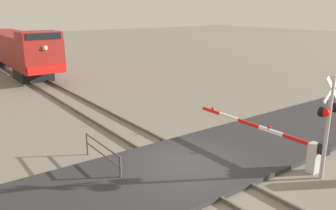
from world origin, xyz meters
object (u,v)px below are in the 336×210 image
object	(u,v)px
locomotive	(18,49)
crossing_gate	(292,144)
guard_railing	(102,152)
crossing_signal	(329,117)

from	to	relation	value
locomotive	crossing_gate	distance (m)	27.50
crossing_gate	guard_railing	size ratio (longest dim) A/B	2.27
crossing_gate	guard_railing	world-z (taller)	crossing_gate
crossing_signal	locomotive	bearing A→B (deg)	96.43
crossing_signal	crossing_gate	size ratio (longest dim) A/B	0.57
locomotive	crossing_gate	bearing A→B (deg)	-82.85
locomotive	crossing_signal	xyz separation A→B (m)	(3.23, -28.70, 0.16)
guard_railing	crossing_signal	bearing A→B (deg)	-42.82
guard_railing	locomotive	bearing A→B (deg)	83.45
locomotive	crossing_signal	world-z (taller)	locomotive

